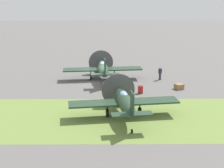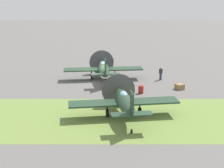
{
  "view_description": "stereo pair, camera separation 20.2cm",
  "coord_description": "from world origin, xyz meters",
  "px_view_note": "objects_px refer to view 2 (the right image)",
  "views": [
    {
      "loc": [
        2.0,
        -41.62,
        11.96
      ],
      "look_at": [
        2.23,
        -5.55,
        1.39
      ],
      "focal_mm": 54.02,
      "sensor_mm": 36.0,
      "label": 1
    },
    {
      "loc": [
        2.2,
        -41.63,
        11.96
      ],
      "look_at": [
        2.23,
        -5.55,
        1.39
      ],
      "focal_mm": 54.02,
      "sensor_mm": 36.0,
      "label": 2
    }
  ],
  "objects_px": {
    "airplane_lead": "(103,68)",
    "supply_crate": "(179,87)",
    "airplane_wingman": "(124,102)",
    "fuel_drum": "(141,90)",
    "ground_crew_chief": "(160,73)"
  },
  "relations": [
    {
      "from": "airplane_lead",
      "to": "supply_crate",
      "type": "height_order",
      "value": "airplane_lead"
    },
    {
      "from": "fuel_drum",
      "to": "supply_crate",
      "type": "height_order",
      "value": "fuel_drum"
    },
    {
      "from": "fuel_drum",
      "to": "ground_crew_chief",
      "type": "bearing_deg",
      "value": 62.03
    },
    {
      "from": "airplane_wingman",
      "to": "ground_crew_chief",
      "type": "xyz_separation_m",
      "value": [
        5.25,
        13.14,
        -0.65
      ]
    },
    {
      "from": "supply_crate",
      "to": "airplane_wingman",
      "type": "bearing_deg",
      "value": -127.79
    },
    {
      "from": "airplane_lead",
      "to": "fuel_drum",
      "type": "height_order",
      "value": "airplane_lead"
    },
    {
      "from": "ground_crew_chief",
      "to": "fuel_drum",
      "type": "xyz_separation_m",
      "value": [
        -3.08,
        -5.8,
        -0.46
      ]
    },
    {
      "from": "fuel_drum",
      "to": "supply_crate",
      "type": "xyz_separation_m",
      "value": [
        4.78,
        1.63,
        -0.13
      ]
    },
    {
      "from": "airplane_wingman",
      "to": "ground_crew_chief",
      "type": "height_order",
      "value": "airplane_wingman"
    },
    {
      "from": "airplane_wingman",
      "to": "airplane_lead",
      "type": "bearing_deg",
      "value": 92.0
    },
    {
      "from": "airplane_wingman",
      "to": "fuel_drum",
      "type": "height_order",
      "value": "airplane_wingman"
    },
    {
      "from": "airplane_wingman",
      "to": "supply_crate",
      "type": "xyz_separation_m",
      "value": [
        6.95,
        8.97,
        -1.24
      ]
    },
    {
      "from": "airplane_lead",
      "to": "airplane_wingman",
      "type": "relative_size",
      "value": 0.99
    },
    {
      "from": "ground_crew_chief",
      "to": "fuel_drum",
      "type": "height_order",
      "value": "ground_crew_chief"
    },
    {
      "from": "airplane_wingman",
      "to": "fuel_drum",
      "type": "distance_m",
      "value": 7.74
    }
  ]
}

